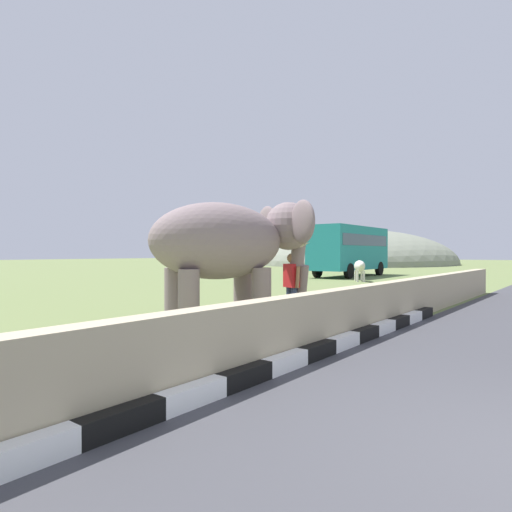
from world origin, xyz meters
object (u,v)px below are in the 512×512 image
at_px(bus_teal, 350,247).
at_px(cow_near, 360,267).
at_px(elephant, 233,243).
at_px(person_handler, 292,283).

relative_size(bus_teal, cow_near, 4.57).
bearing_deg(elephant, person_handler, -18.01).
bearing_deg(elephant, cow_near, 14.98).
distance_m(person_handler, cow_near, 15.45).
distance_m(elephant, bus_teal, 22.26).
bearing_deg(person_handler, elephant, 161.99).
distance_m(bus_teal, cow_near, 5.71).
bearing_deg(cow_near, person_handler, -161.60).
height_order(elephant, bus_teal, bus_teal).
xyz_separation_m(elephant, bus_teal, (21.03, 7.28, 0.19)).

